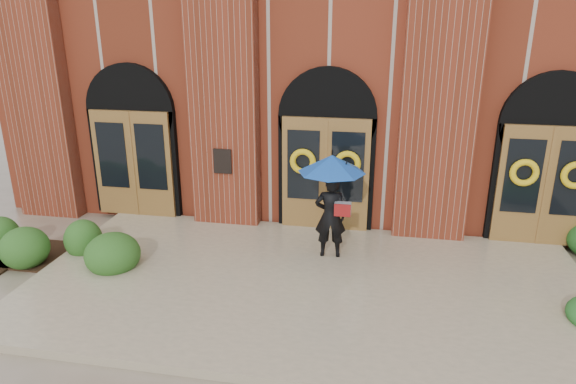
# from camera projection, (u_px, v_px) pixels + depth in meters

# --- Properties ---
(ground) EXTENTS (90.00, 90.00, 0.00)m
(ground) POSITION_uv_depth(u_px,v_px,m) (306.00, 294.00, 9.13)
(ground) COLOR gray
(ground) RESTS_ON ground
(landing) EXTENTS (10.00, 5.30, 0.15)m
(landing) POSITION_uv_depth(u_px,v_px,m) (307.00, 286.00, 9.24)
(landing) COLOR tan
(landing) RESTS_ON ground
(church_building) EXTENTS (16.20, 12.53, 7.00)m
(church_building) POSITION_uv_depth(u_px,v_px,m) (349.00, 55.00, 16.14)
(church_building) COLOR maroon
(church_building) RESTS_ON ground
(man_with_umbrella) EXTENTS (1.42, 1.42, 2.07)m
(man_with_umbrella) POSITION_uv_depth(u_px,v_px,m) (331.00, 187.00, 9.78)
(man_with_umbrella) COLOR black
(man_with_umbrella) RESTS_ON landing
(hedge_wall_left) EXTENTS (2.95, 1.18, 0.76)m
(hedge_wall_left) POSITION_uv_depth(u_px,v_px,m) (56.00, 241.00, 10.37)
(hedge_wall_left) COLOR #27531B
(hedge_wall_left) RESTS_ON ground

